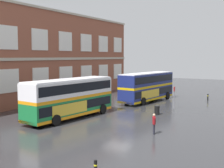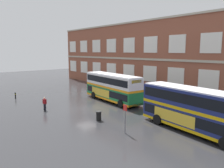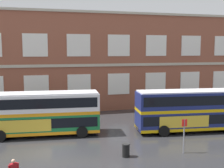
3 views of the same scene
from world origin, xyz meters
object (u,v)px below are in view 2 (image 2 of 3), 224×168
bus_stand_flag (125,116)px  station_litter_bin (99,116)px  safety_bollard_east (15,95)px  double_decker_near (112,87)px  waiting_passenger (45,103)px  double_decker_middle (194,109)px

bus_stand_flag → station_litter_bin: bearing=174.9°
safety_bollard_east → double_decker_near: bearing=42.9°
bus_stand_flag → safety_bollard_east: bus_stand_flag is taller
waiting_passenger → bus_stand_flag: 12.57m
double_decker_near → waiting_passenger: bearing=-99.1°
double_decker_near → safety_bollard_east: bearing=-137.1°
waiting_passenger → safety_bollard_east: bearing=-176.0°
waiting_passenger → station_litter_bin: (7.75, 2.78, -0.41)m
double_decker_middle → station_litter_bin: 9.76m
safety_bollard_east → double_decker_middle: bearing=17.6°
bus_stand_flag → station_litter_bin: bus_stand_flag is taller
bus_stand_flag → station_litter_bin: 4.73m
double_decker_near → double_decker_middle: same height
bus_stand_flag → waiting_passenger: bearing=-169.1°
double_decker_near → station_litter_bin: 9.56m
double_decker_middle → waiting_passenger: (-16.11, -7.55, -1.22)m
station_litter_bin → safety_bollard_east: station_litter_bin is taller
double_decker_middle → station_litter_bin: double_decker_middle is taller
double_decker_near → waiting_passenger: 10.09m
double_decker_middle → station_litter_bin: bearing=-150.3°
double_decker_middle → safety_bollard_east: 27.23m
bus_stand_flag → safety_bollard_east: size_ratio=2.84×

